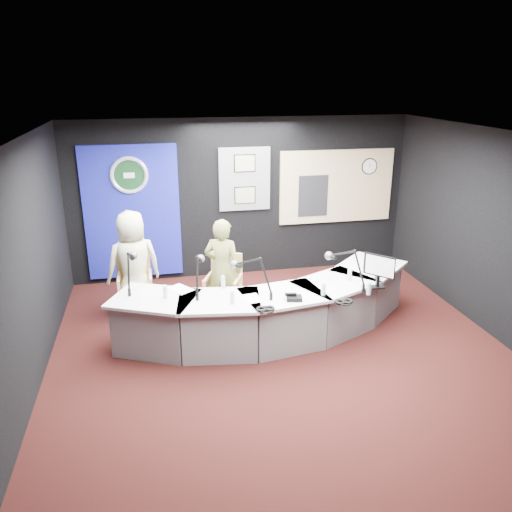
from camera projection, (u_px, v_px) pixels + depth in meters
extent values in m
plane|color=black|center=(283.00, 353.00, 6.77)|extent=(6.00, 6.00, 0.00)
cube|color=silver|center=(288.00, 137.00, 5.83)|extent=(6.00, 6.00, 0.02)
cube|color=black|center=(242.00, 199.00, 9.07)|extent=(6.00, 0.02, 2.80)
cube|color=black|center=(397.00, 393.00, 3.53)|extent=(6.00, 0.02, 2.80)
cube|color=black|center=(25.00, 271.00, 5.72)|extent=(0.02, 6.00, 2.80)
cube|color=black|center=(501.00, 238.00, 6.88)|extent=(0.02, 6.00, 2.80)
cube|color=navy|center=(132.00, 213.00, 8.72)|extent=(1.60, 0.05, 2.30)
torus|color=silver|center=(129.00, 175.00, 8.47)|extent=(0.63, 0.07, 0.63)
cylinder|color=black|center=(129.00, 175.00, 8.47)|extent=(0.48, 0.01, 0.48)
cube|color=slate|center=(245.00, 179.00, 8.93)|extent=(0.90, 0.04, 1.10)
cube|color=gray|center=(245.00, 163.00, 8.81)|extent=(0.34, 0.02, 0.27)
cube|color=gray|center=(245.00, 195.00, 9.00)|extent=(0.34, 0.02, 0.27)
cube|color=tan|center=(336.00, 186.00, 9.33)|extent=(2.12, 0.06, 1.32)
cube|color=#D9AF89|center=(337.00, 187.00, 9.32)|extent=(2.00, 0.02, 1.20)
cube|color=black|center=(313.00, 196.00, 9.26)|extent=(0.55, 0.02, 0.75)
cylinder|color=white|center=(369.00, 166.00, 9.30)|extent=(0.28, 0.01, 0.28)
cube|color=slate|center=(134.00, 271.00, 7.88)|extent=(0.50, 0.11, 0.70)
imported|color=beige|center=(134.00, 265.00, 7.58)|extent=(0.91, 0.71, 1.63)
imported|color=olive|center=(223.00, 270.00, 7.53)|extent=(0.67, 0.59, 1.54)
cube|color=black|center=(379.00, 265.00, 6.83)|extent=(0.30, 0.33, 0.28)
cube|color=black|center=(294.00, 298.00, 6.55)|extent=(0.22, 0.19, 0.05)
torus|color=black|center=(344.00, 302.00, 6.47)|extent=(0.21, 0.21, 0.03)
torus|color=black|center=(265.00, 309.00, 6.27)|extent=(0.22, 0.22, 0.04)
cube|color=white|center=(180.00, 289.00, 6.89)|extent=(0.38, 0.41, 0.00)
cube|color=white|center=(252.00, 298.00, 6.60)|extent=(0.25, 0.32, 0.00)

